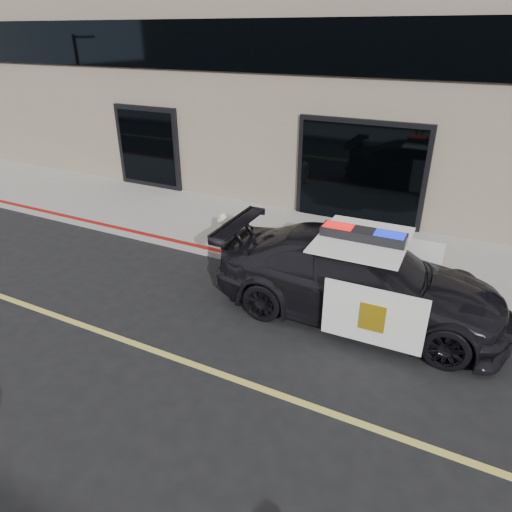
% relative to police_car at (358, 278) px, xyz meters
% --- Properties ---
extents(ground, '(120.00, 120.00, 0.00)m').
position_rel_police_car_xyz_m(ground, '(-0.24, -2.63, -0.78)').
color(ground, black).
rests_on(ground, ground).
extents(sidewalk_n, '(60.00, 3.50, 0.15)m').
position_rel_police_car_xyz_m(sidewalk_n, '(-0.24, 2.62, -0.71)').
color(sidewalk_n, gray).
rests_on(sidewalk_n, ground).
extents(police_car, '(2.57, 5.42, 1.74)m').
position_rel_police_car_xyz_m(police_car, '(0.00, 0.00, 0.00)').
color(police_car, black).
rests_on(police_car, ground).
extents(fire_hydrant, '(0.33, 0.46, 0.73)m').
position_rel_police_car_xyz_m(fire_hydrant, '(-3.78, 1.51, -0.29)').
color(fire_hydrant, beige).
rests_on(fire_hydrant, sidewalk_n).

